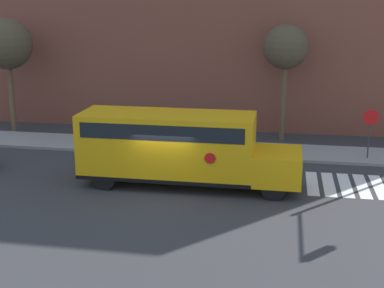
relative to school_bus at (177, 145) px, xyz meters
name	(u,v)px	position (x,y,z in m)	size (l,w,h in m)	color
ground_plane	(166,190)	(-0.32, -0.76, -1.78)	(60.00, 60.00, 0.00)	#333335
sidewalk_strip	(193,148)	(-0.32, 5.74, -1.71)	(44.00, 3.00, 0.15)	gray
building_backdrop	(211,20)	(-0.32, 12.24, 4.75)	(32.00, 4.00, 13.06)	brown
crosswalk_stripes	(362,186)	(7.87, 1.24, -1.78)	(4.70, 3.20, 0.01)	white
school_bus	(177,145)	(0.00, 0.00, 0.00)	(9.33, 2.57, 3.15)	#EAA80F
stop_sign	(370,127)	(8.59, 5.14, -0.03)	(0.76, 0.10, 2.61)	#38383A
tree_near_sidewalk	(7,45)	(-11.69, 7.76, 3.44)	(2.95, 2.95, 6.75)	brown
tree_far_sidewalk	(286,48)	(4.33, 8.67, 3.41)	(2.48, 2.48, 6.50)	brown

